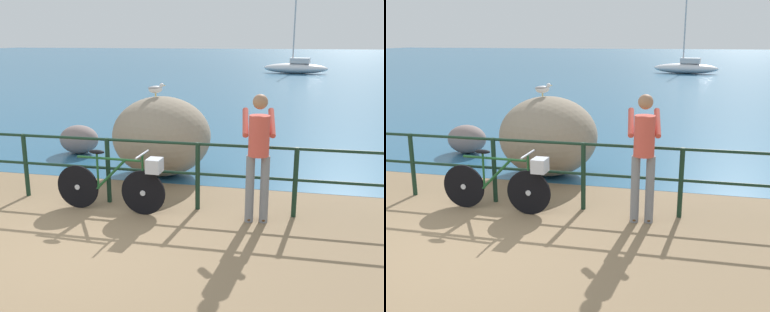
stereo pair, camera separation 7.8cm
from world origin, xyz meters
TOP-DOWN VIEW (x-y plane):
  - ground_plane at (0.00, 20.00)m, footprint 120.00×120.00m
  - sea_surface at (0.00, 47.78)m, footprint 120.00×90.00m
  - promenade_railing at (0.00, 1.69)m, footprint 8.50×0.07m
  - bicycle at (0.31, 1.33)m, footprint 1.70×0.48m
  - person_at_railing at (2.30, 1.41)m, footprint 0.50×0.66m
  - breakwater_boulder_main at (0.39, 3.30)m, footprint 1.82×1.70m
  - breakwater_boulder_left at (-1.83, 4.45)m, footprint 0.86×0.69m
  - seagull at (0.30, 3.30)m, footprint 0.31×0.25m
  - sailboat at (2.82, 28.41)m, footprint 4.55×1.96m

SIDE VIEW (x-z plane):
  - ground_plane at x=0.00m, z-range -0.10..0.00m
  - sea_surface at x=0.00m, z-range 0.00..0.01m
  - breakwater_boulder_left at x=-1.83m, z-range 0.00..0.63m
  - sailboat at x=2.82m, z-range -2.03..2.87m
  - bicycle at x=0.31m, z-range 0.00..0.92m
  - promenade_railing at x=0.00m, z-range 0.13..1.15m
  - breakwater_boulder_main at x=0.39m, z-range 0.00..1.46m
  - person_at_railing at x=2.30m, z-range 0.10..1.88m
  - seagull at x=0.30m, z-range 1.48..1.71m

